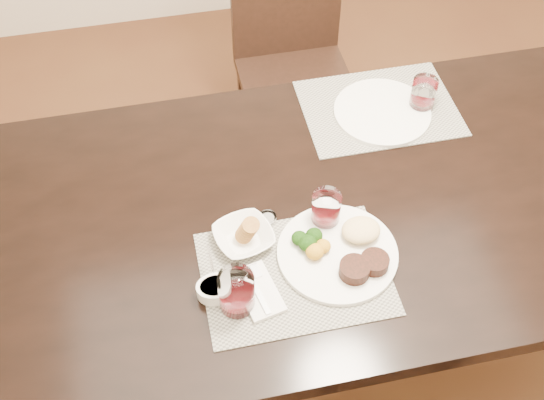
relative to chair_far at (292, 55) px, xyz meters
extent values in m
plane|color=#452416|center=(0.00, -0.93, -0.50)|extent=(4.50, 4.50, 0.00)
cube|color=black|center=(0.00, -0.93, 0.22)|extent=(2.00, 1.00, 0.05)
cube|color=black|center=(-0.92, -0.51, -0.15)|extent=(0.08, 0.08, 0.70)
cube|color=black|center=(0.00, -0.08, -0.07)|extent=(0.42, 0.42, 0.04)
cube|color=black|center=(-0.18, -0.26, -0.30)|extent=(0.04, 0.04, 0.41)
cube|color=black|center=(0.18, -0.26, -0.30)|extent=(0.04, 0.04, 0.41)
cube|color=black|center=(-0.18, 0.10, -0.30)|extent=(0.04, 0.04, 0.41)
cube|color=black|center=(0.18, 0.10, -0.30)|extent=(0.04, 0.04, 0.41)
cube|color=black|center=(0.00, 0.11, 0.17)|extent=(0.42, 0.04, 0.45)
cube|color=gray|center=(-0.26, -1.13, 0.25)|extent=(0.46, 0.34, 0.00)
cube|color=gray|center=(0.12, -0.61, 0.25)|extent=(0.46, 0.34, 0.00)
cylinder|color=white|center=(-0.15, -1.10, 0.26)|extent=(0.30, 0.30, 0.01)
cylinder|color=black|center=(-0.12, -1.17, 0.28)|extent=(0.08, 0.08, 0.03)
cylinder|color=black|center=(-0.07, -1.16, 0.28)|extent=(0.07, 0.07, 0.03)
ellipsoid|color=#E3C388|center=(-0.07, -1.06, 0.28)|extent=(0.10, 0.08, 0.04)
ellipsoid|color=#173C0B|center=(-0.22, -1.07, 0.28)|extent=(0.05, 0.05, 0.04)
ellipsoid|color=#B78217|center=(-0.20, -1.10, 0.28)|extent=(0.05, 0.05, 0.04)
cube|color=white|center=(-0.36, -1.17, 0.26)|extent=(0.12, 0.17, 0.01)
cube|color=silver|center=(-0.36, -1.19, 0.26)|extent=(0.04, 0.11, 0.00)
cube|color=silver|center=(-0.36, -1.11, 0.26)|extent=(0.03, 0.04, 0.00)
cube|color=silver|center=(-0.06, -1.06, 0.25)|extent=(0.03, 0.12, 0.00)
cube|color=black|center=(-0.06, -1.16, 0.26)|extent=(0.02, 0.09, 0.01)
imported|color=white|center=(-0.37, -1.01, 0.27)|extent=(0.18, 0.18, 0.04)
cylinder|color=olive|center=(-0.37, -1.01, 0.29)|extent=(0.04, 0.05, 0.05)
cylinder|color=white|center=(-0.46, -1.15, 0.27)|extent=(0.09, 0.09, 0.04)
cylinder|color=black|center=(-0.46, -1.15, 0.28)|extent=(0.07, 0.07, 0.01)
cube|color=silver|center=(-0.46, -1.09, 0.30)|extent=(0.01, 0.06, 0.04)
cylinder|color=white|center=(-0.15, -0.99, 0.30)|extent=(0.07, 0.07, 0.10)
cylinder|color=#370508|center=(-0.15, -0.99, 0.26)|extent=(0.06, 0.06, 0.03)
cylinder|color=white|center=(0.13, -0.63, 0.26)|extent=(0.29, 0.29, 0.01)
cylinder|color=white|center=(0.25, -0.63, 0.30)|extent=(0.07, 0.07, 0.10)
cylinder|color=#370508|center=(0.25, -0.63, 0.26)|extent=(0.06, 0.06, 0.03)
cylinder|color=white|center=(-0.42, -1.19, 0.31)|extent=(0.09, 0.09, 0.12)
cylinder|color=#370508|center=(-0.42, -1.19, 0.26)|extent=(0.07, 0.07, 0.03)
cylinder|color=white|center=(-0.29, -0.96, 0.26)|extent=(0.05, 0.05, 0.02)
cylinder|color=white|center=(-0.29, -0.96, 0.25)|extent=(0.03, 0.03, 0.01)
camera|label=1|loc=(-0.51, -2.03, 1.67)|focal=45.00mm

